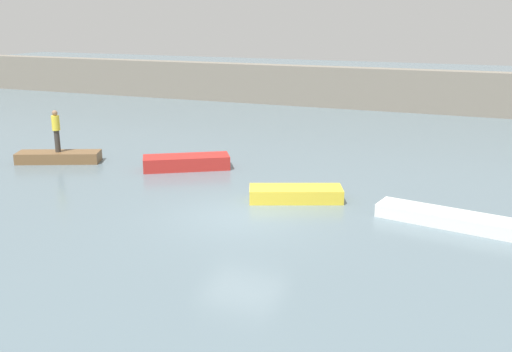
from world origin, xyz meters
The scene contains 7 objects.
ground_plane centered at (0.00, 0.00, 0.00)m, with size 120.00×120.00×0.00m, color slate.
embankment_wall centered at (0.00, 22.13, 1.31)m, with size 80.00×1.20×2.62m, color gray.
rowboat_brown centered at (-9.76, 3.44, 0.22)m, with size 3.37×0.97×0.44m, color brown.
rowboat_red centered at (-4.31, 4.45, 0.27)m, with size 3.38×1.11×0.54m, color red.
rowboat_yellow centered at (1.00, 2.17, 0.23)m, with size 3.06×1.05×0.45m, color gold.
rowboat_white centered at (5.78, 1.63, 0.20)m, with size 3.99×0.95×0.40m, color white.
person_yellow_shirt centered at (-9.76, 3.44, 1.41)m, with size 0.32×0.32×1.74m.
Camera 1 is at (6.65, -15.55, 6.02)m, focal length 41.22 mm.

